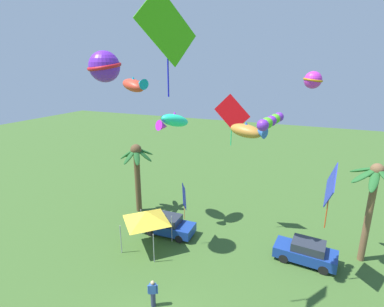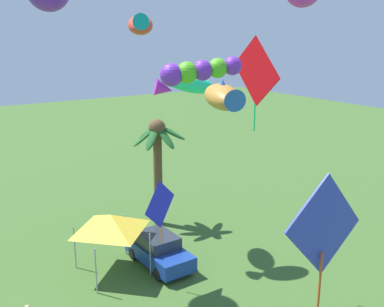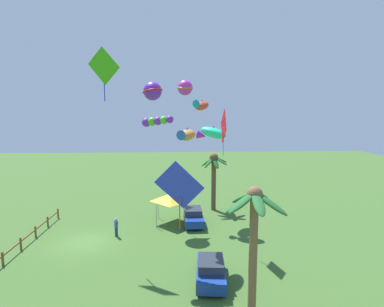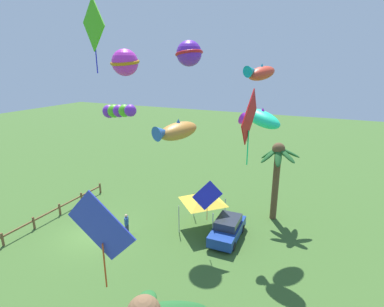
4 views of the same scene
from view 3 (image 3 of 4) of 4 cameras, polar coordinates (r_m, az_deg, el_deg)
name	(u,v)px [view 3 (image 3 of 4)]	position (r m, az deg, el deg)	size (l,w,h in m)	color
ground_plane	(86,242)	(26.61, -19.52, -15.63)	(120.00, 120.00, 0.00)	#3D6028
palm_tree_0	(254,221)	(15.10, 11.74, -12.56)	(3.29, 3.09, 6.81)	brown
palm_tree_1	(214,169)	(32.09, 4.19, -3.06)	(2.95, 3.04, 6.19)	brown
rail_fence	(28,236)	(28.04, -28.72, -13.63)	(12.04, 0.12, 0.95)	brown
parked_car_0	(193,216)	(28.71, 0.28, -11.89)	(3.94, 1.81, 1.51)	navy
parked_car_1	(211,270)	(19.68, 3.59, -21.31)	(4.04, 2.05, 1.51)	navy
spectator_0	(116,227)	(26.78, -14.25, -13.41)	(0.50, 0.37, 1.59)	#2D3351
festival_tent	(171,197)	(28.73, -4.09, -8.30)	(2.86, 2.86, 2.85)	#9E9EA3
kite_diamond_0	(185,189)	(26.12, -1.42, -6.84)	(0.74, 1.81, 2.69)	#2124D3
kite_diamond_1	(180,186)	(16.90, -2.39, -6.22)	(0.40, 2.84, 3.96)	#2E3BC8
kite_ball_2	(185,88)	(18.00, -1.34, 12.42)	(1.00, 0.99, 0.89)	#CD2FC3
kite_ball_3	(153,91)	(29.09, -7.53, 11.70)	(2.60, 2.60, 1.75)	#6A24C0
kite_fish_4	(201,105)	(30.24, 1.75, 9.19)	(2.94, 2.19, 1.28)	red
kite_diamond_5	(224,126)	(23.26, 6.03, 5.14)	(2.62, 0.25, 3.65)	red
kite_fish_6	(187,135)	(21.23, -1.04, 3.61)	(2.56, 1.76, 1.03)	#C48031
kite_fish_7	(212,133)	(27.60, 3.76, 3.92)	(2.21, 3.09, 1.52)	#22E7A3
kite_tube_8	(156,121)	(19.71, -6.82, 6.16)	(1.09, 2.10, 0.75)	purple
kite_diamond_9	(104,66)	(24.12, -16.49, 15.63)	(1.33, 2.65, 4.07)	#3FB40D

